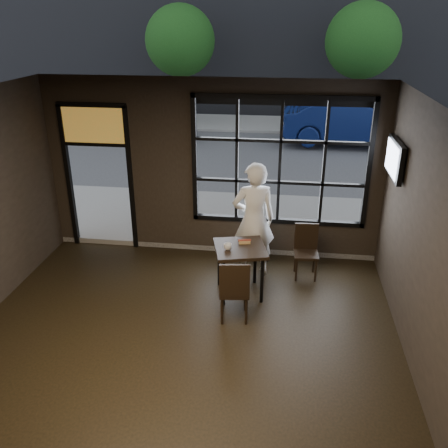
# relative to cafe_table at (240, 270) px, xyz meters

# --- Properties ---
(floor) EXTENTS (6.00, 7.00, 0.02)m
(floor) POSITION_rel_cafe_table_xyz_m (-0.67, -2.08, -0.43)
(floor) COLOR black
(floor) RESTS_ON ground
(ceiling) EXTENTS (6.00, 7.00, 0.02)m
(ceiling) POSITION_rel_cafe_table_xyz_m (-0.67, -2.08, 2.79)
(ceiling) COLOR black
(ceiling) RESTS_ON ground
(wall_right) EXTENTS (0.04, 7.00, 3.20)m
(wall_right) POSITION_rel_cafe_table_xyz_m (2.33, -2.08, 1.18)
(wall_right) COLOR black
(wall_right) RESTS_ON ground
(window_frame) EXTENTS (3.06, 0.12, 2.28)m
(window_frame) POSITION_rel_cafe_table_xyz_m (0.53, 1.42, 1.38)
(window_frame) COLOR black
(window_frame) RESTS_ON ground
(stained_transom) EXTENTS (1.20, 0.06, 0.70)m
(stained_transom) POSITION_rel_cafe_table_xyz_m (-2.77, 1.42, 1.93)
(stained_transom) COLOR orange
(stained_transom) RESTS_ON ground
(street_asphalt) EXTENTS (60.00, 41.00, 0.04)m
(street_asphalt) POSITION_rel_cafe_table_xyz_m (-0.67, 21.92, -0.44)
(street_asphalt) COLOR #545456
(street_asphalt) RESTS_ON ground
(cafe_table) EXTENTS (0.94, 0.94, 0.83)m
(cafe_table) POSITION_rel_cafe_table_xyz_m (0.00, 0.00, 0.00)
(cafe_table) COLOR black
(cafe_table) RESTS_ON floor
(chair_near) EXTENTS (0.48, 0.48, 0.99)m
(chair_near) POSITION_rel_cafe_table_xyz_m (-0.01, -0.68, 0.08)
(chair_near) COLOR black
(chair_near) RESTS_ON floor
(chair_window) EXTENTS (0.42, 0.42, 0.92)m
(chair_window) POSITION_rel_cafe_table_xyz_m (1.05, 0.68, 0.04)
(chair_window) COLOR black
(chair_window) RESTS_ON floor
(man) EXTENTS (0.82, 0.64, 1.99)m
(man) POSITION_rel_cafe_table_xyz_m (0.15, 0.70, 0.58)
(man) COLOR white
(man) RESTS_ON floor
(hotdog) EXTENTS (0.21, 0.12, 0.06)m
(hotdog) POSITION_rel_cafe_table_xyz_m (0.05, 0.14, 0.44)
(hotdog) COLOR tan
(hotdog) RESTS_ON cafe_table
(cup) EXTENTS (0.13, 0.13, 0.10)m
(cup) POSITION_rel_cafe_table_xyz_m (-0.18, -0.11, 0.46)
(cup) COLOR silver
(cup) RESTS_ON cafe_table
(tv) EXTENTS (0.11, 0.96, 0.56)m
(tv) POSITION_rel_cafe_table_xyz_m (2.26, 0.66, 1.72)
(tv) COLOR black
(tv) RESTS_ON wall_right
(navy_car) EXTENTS (4.61, 1.65, 1.51)m
(navy_car) POSITION_rel_cafe_table_xyz_m (2.71, 9.88, 0.44)
(navy_car) COLOR #0B1847
(navy_car) RESTS_ON street_asphalt
(maroon_car) EXTENTS (4.40, 2.26, 1.43)m
(maroon_car) POSITION_rel_cafe_table_xyz_m (-4.87, 9.90, 0.40)
(maroon_car) COLOR #3E1712
(maroon_car) RESTS_ON street_asphalt
(tree_left) EXTENTS (2.68, 2.68, 4.57)m
(tree_left) POSITION_rel_cafe_table_xyz_m (-3.64, 12.49, 2.80)
(tree_left) COLOR #332114
(tree_left) RESTS_ON street_asphalt
(tree_right) EXTENTS (2.72, 2.72, 4.64)m
(tree_right) POSITION_rel_cafe_table_xyz_m (3.17, 12.45, 2.85)
(tree_right) COLOR #332114
(tree_right) RESTS_ON street_asphalt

